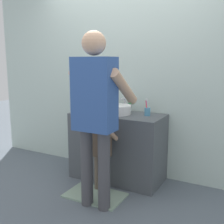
{
  "coord_description": "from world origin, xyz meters",
  "views": [
    {
      "loc": [
        1.49,
        -2.64,
        1.47
      ],
      "look_at": [
        0.0,
        0.15,
        0.88
      ],
      "focal_mm": 43.98,
      "sensor_mm": 36.0,
      "label": 1
    }
  ],
  "objects_px": {
    "soap_bottle": "(100,106)",
    "child_toddler": "(101,145)",
    "toothbrush_cup": "(147,111)",
    "adult_parent": "(95,105)"
  },
  "relations": [
    {
      "from": "toothbrush_cup",
      "to": "child_toddler",
      "type": "height_order",
      "value": "toothbrush_cup"
    },
    {
      "from": "toothbrush_cup",
      "to": "adult_parent",
      "type": "relative_size",
      "value": 0.12
    },
    {
      "from": "toothbrush_cup",
      "to": "soap_bottle",
      "type": "height_order",
      "value": "toothbrush_cup"
    },
    {
      "from": "soap_bottle",
      "to": "toothbrush_cup",
      "type": "bearing_deg",
      "value": -1.31
    },
    {
      "from": "toothbrush_cup",
      "to": "soap_bottle",
      "type": "distance_m",
      "value": 0.65
    },
    {
      "from": "soap_bottle",
      "to": "child_toddler",
      "type": "relative_size",
      "value": 0.18
    },
    {
      "from": "soap_bottle",
      "to": "adult_parent",
      "type": "distance_m",
      "value": 0.9
    },
    {
      "from": "toothbrush_cup",
      "to": "adult_parent",
      "type": "bearing_deg",
      "value": -107.24
    },
    {
      "from": "toothbrush_cup",
      "to": "child_toddler",
      "type": "bearing_deg",
      "value": -128.15
    },
    {
      "from": "soap_bottle",
      "to": "child_toddler",
      "type": "xyz_separation_m",
      "value": [
        0.29,
        -0.47,
        -0.35
      ]
    }
  ]
}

